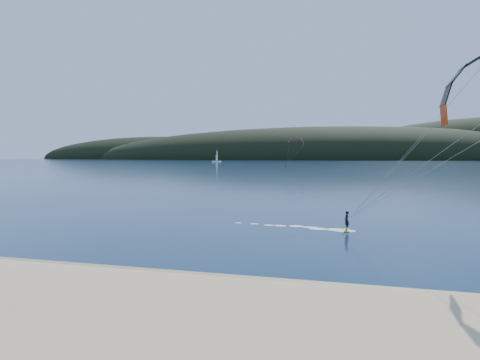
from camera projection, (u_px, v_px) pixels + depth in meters
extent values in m
plane|color=#071E36|center=(76.00, 302.00, 19.28)|extent=(1800.00, 1800.00, 0.00)
cube|color=#907854|center=(128.00, 274.00, 23.61)|extent=(220.00, 2.50, 0.10)
ellipsoid|color=black|center=(320.00, 160.00, 725.58)|extent=(840.00, 280.00, 110.00)
ellipsoid|color=black|center=(158.00, 159.00, 870.81)|extent=(520.00, 220.00, 90.00)
cube|color=yellow|center=(346.00, 230.00, 37.32)|extent=(0.52, 1.40, 0.08)
imported|color=black|center=(347.00, 220.00, 37.27)|extent=(0.44, 0.64, 1.69)
cylinder|color=gray|center=(416.00, 170.00, 32.28)|extent=(0.02, 0.02, 14.31)
cube|color=yellow|center=(286.00, 168.00, 223.35)|extent=(0.87, 1.65, 0.09)
imported|color=black|center=(286.00, 166.00, 223.29)|extent=(0.94, 1.09, 1.94)
cylinder|color=gray|center=(291.00, 155.00, 218.87)|extent=(0.02, 0.02, 13.82)
cube|color=white|center=(217.00, 162.00, 437.59)|extent=(9.20, 3.71, 1.57)
cylinder|color=white|center=(217.00, 156.00, 437.24)|extent=(0.22, 0.22, 12.34)
cube|color=white|center=(217.00, 156.00, 438.73)|extent=(0.33, 2.91, 8.97)
cube|color=white|center=(216.00, 158.00, 435.62)|extent=(0.27, 2.24, 5.61)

